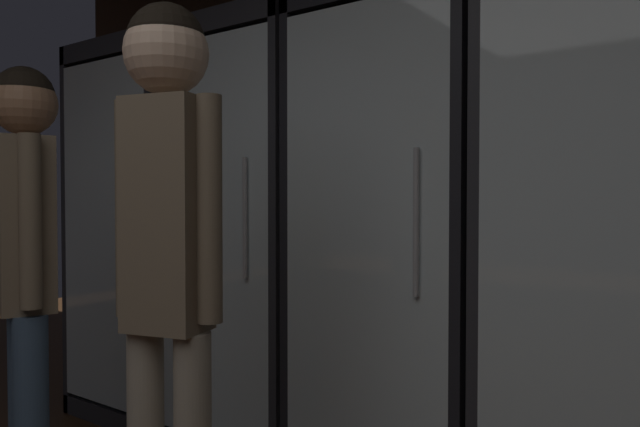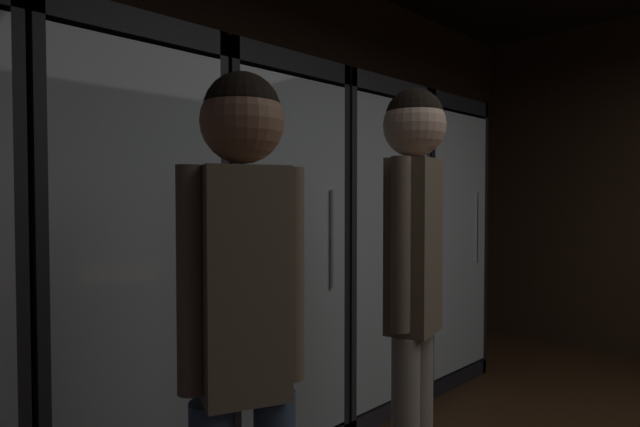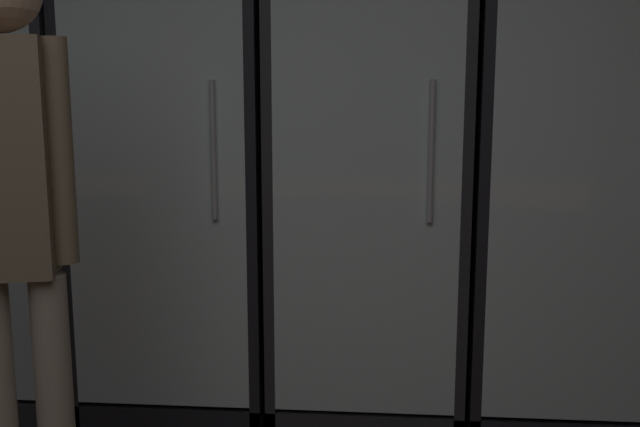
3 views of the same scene
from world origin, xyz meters
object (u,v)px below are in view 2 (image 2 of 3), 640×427
(cooler_left, at_px, (110,276))
(cooler_far_right, at_px, (421,242))
(cooler_center, at_px, (255,262))
(shopper_far, at_px, (414,260))
(cooler_right, at_px, (352,250))
(shopper_near, at_px, (243,320))

(cooler_left, distance_m, cooler_far_right, 2.33)
(cooler_center, relative_size, cooler_far_right, 1.00)
(shopper_far, bearing_deg, cooler_left, 120.22)
(cooler_left, bearing_deg, cooler_far_right, -0.01)
(cooler_left, relative_size, cooler_right, 1.00)
(cooler_center, distance_m, shopper_far, 1.11)
(cooler_far_right, bearing_deg, cooler_left, 179.99)
(cooler_right, bearing_deg, shopper_far, -129.96)
(cooler_left, distance_m, cooler_right, 1.55)
(cooler_right, relative_size, shopper_far, 1.18)
(cooler_left, height_order, shopper_near, cooler_left)
(cooler_left, height_order, shopper_far, cooler_left)
(shopper_near, bearing_deg, cooler_right, 32.99)
(cooler_right, xyz_separation_m, cooler_far_right, (0.78, -0.00, 0.01))
(shopper_near, bearing_deg, shopper_far, -0.95)
(cooler_center, bearing_deg, cooler_left, -179.97)
(cooler_left, height_order, cooler_far_right, same)
(shopper_near, bearing_deg, cooler_left, 84.05)
(shopper_near, height_order, shopper_far, shopper_far)
(cooler_center, relative_size, shopper_near, 1.23)
(cooler_center, height_order, cooler_far_right, same)
(cooler_center, xyz_separation_m, shopper_far, (-0.14, -1.09, 0.11))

